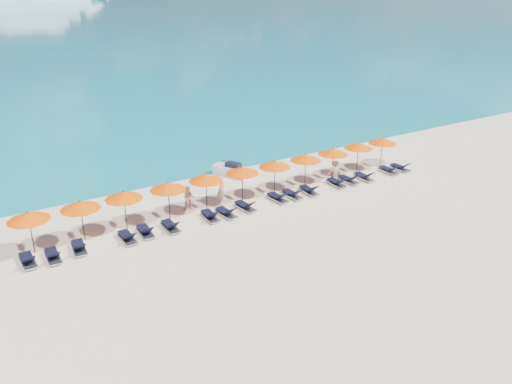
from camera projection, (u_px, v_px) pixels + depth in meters
ground at (285, 229)px, 27.58m from camera, size 1400.00×1400.00×0.00m
jetski at (231, 170)px, 35.42m from camera, size 2.04×2.86×0.96m
beachgoer_a at (221, 189)px, 30.91m from camera, size 0.73×0.69×1.68m
beachgoer_b at (189, 198)px, 29.73m from camera, size 0.85×0.71×1.53m
beachgoer_c at (335, 171)px, 34.14m from camera, size 1.06×0.77×1.49m
umbrella_0 at (28, 216)px, 24.43m from camera, size 2.10×2.10×2.28m
umbrella_1 at (80, 205)px, 25.68m from camera, size 2.10×2.10×2.28m
umbrella_2 at (124, 195)px, 26.91m from camera, size 2.10×2.10×2.28m
umbrella_3 at (168, 186)px, 28.11m from camera, size 2.10×2.10×2.28m
umbrella_4 at (206, 178)px, 29.41m from camera, size 2.10×2.10×2.28m
umbrella_5 at (242, 170)px, 30.57m from camera, size 2.10×2.10×2.28m
umbrella_6 at (275, 164)px, 31.66m from camera, size 2.10×2.10×2.28m
umbrella_7 at (306, 157)px, 32.88m from camera, size 2.10×2.10×2.28m
umbrella_8 at (333, 151)px, 34.08m from camera, size 2.10×2.10×2.28m
umbrella_9 at (359, 145)px, 35.37m from camera, size 2.10×2.10×2.28m
umbrella_10 at (383, 141)px, 36.45m from camera, size 2.10×2.10×2.28m
lounger_0 at (28, 260)px, 24.04m from camera, size 0.68×1.72×0.66m
lounger_1 at (53, 255)px, 24.44m from camera, size 0.67×1.72×0.66m
lounger_2 at (79, 247)px, 25.23m from camera, size 0.77×1.75×0.66m
lounger_3 at (127, 237)px, 26.25m from camera, size 0.65×1.71×0.66m
lounger_4 at (145, 231)px, 26.89m from camera, size 0.71×1.73×0.66m
lounger_5 at (170, 226)px, 27.45m from camera, size 0.65×1.71×0.66m
lounger_6 at (210, 216)px, 28.70m from camera, size 0.75×1.74×0.66m
lounger_7 at (226, 212)px, 29.11m from camera, size 0.79×1.75×0.66m
lounger_8 at (245, 206)px, 29.96m from camera, size 0.77×1.75×0.66m
lounger_9 at (277, 197)px, 31.19m from camera, size 0.73×1.74×0.66m
lounger_10 at (292, 194)px, 31.70m from camera, size 0.68×1.72×0.66m
lounger_11 at (309, 190)px, 32.31m from camera, size 0.74×1.74×0.66m
lounger_12 at (337, 183)px, 33.55m from camera, size 0.69×1.72×0.66m
lounger_13 at (349, 179)px, 34.09m from camera, size 0.71×1.73×0.66m
lounger_14 at (364, 177)px, 34.62m from camera, size 0.66×1.71×0.66m
lounger_15 at (389, 170)px, 35.87m from camera, size 0.63×1.70×0.66m
lounger_16 at (400, 167)px, 36.39m from camera, size 0.69×1.72×0.66m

